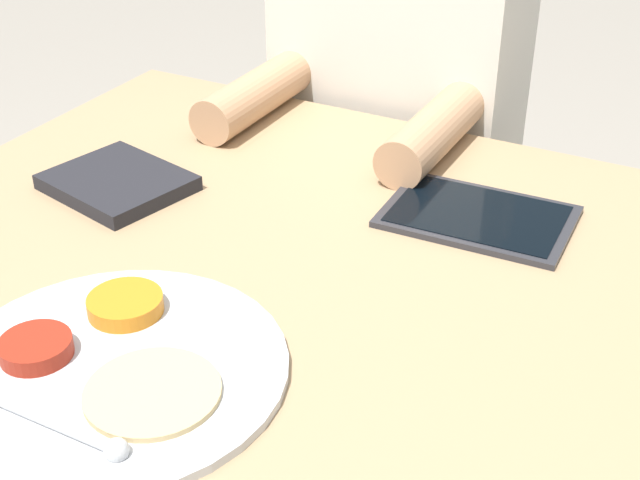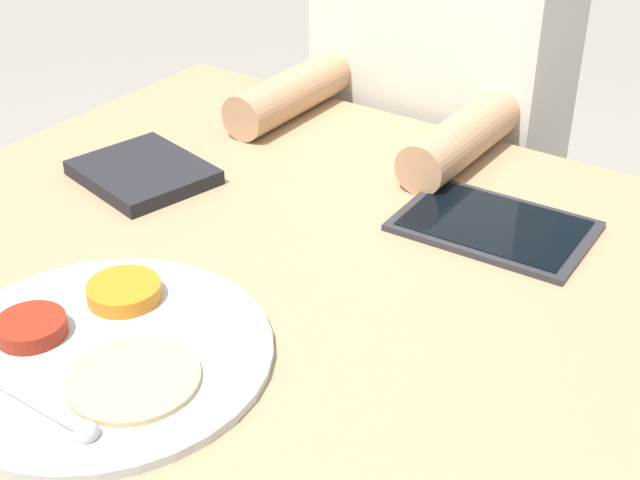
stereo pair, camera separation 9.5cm
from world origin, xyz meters
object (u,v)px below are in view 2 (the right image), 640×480
at_px(tablet_device, 494,226).
at_px(thali_tray, 101,349).
at_px(red_notebook, 143,174).
at_px(person_diner, 433,174).

bearing_deg(tablet_device, thali_tray, -115.26).
xyz_separation_m(thali_tray, red_notebook, (-0.24, 0.30, 0.00)).
bearing_deg(red_notebook, tablet_device, 18.12).
xyz_separation_m(tablet_device, person_diner, (-0.27, 0.36, -0.16)).
bearing_deg(thali_tray, tablet_device, 64.74).
height_order(thali_tray, person_diner, person_diner).
relative_size(thali_tray, person_diner, 0.28).
relative_size(red_notebook, person_diner, 0.16).
relative_size(red_notebook, tablet_device, 0.86).
xyz_separation_m(thali_tray, person_diner, (-0.06, 0.81, -0.16)).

